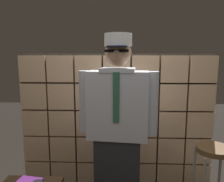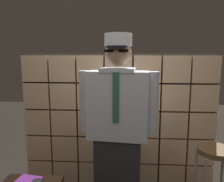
# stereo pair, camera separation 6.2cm
# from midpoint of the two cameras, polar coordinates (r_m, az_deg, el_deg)

# --- Properties ---
(glass_block_wall) EXTENTS (2.35, 0.10, 1.68)m
(glass_block_wall) POSITION_cam_midpoint_polar(r_m,az_deg,el_deg) (2.79, 2.23, -8.14)
(glass_block_wall) COLOR #E0B78C
(glass_block_wall) RESTS_ON ground
(standing_person) EXTENTS (0.74, 0.34, 1.84)m
(standing_person) POSITION_cam_midpoint_polar(r_m,az_deg,el_deg) (2.14, 2.33, -9.83)
(standing_person) COLOR #28282D
(standing_person) RESTS_ON ground
(bar_stool) EXTENTS (0.34, 0.34, 0.76)m
(bar_stool) POSITION_cam_midpoint_polar(r_m,az_deg,el_deg) (2.53, 25.17, -17.07)
(bar_stool) COLOR brown
(bar_stool) RESTS_ON ground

